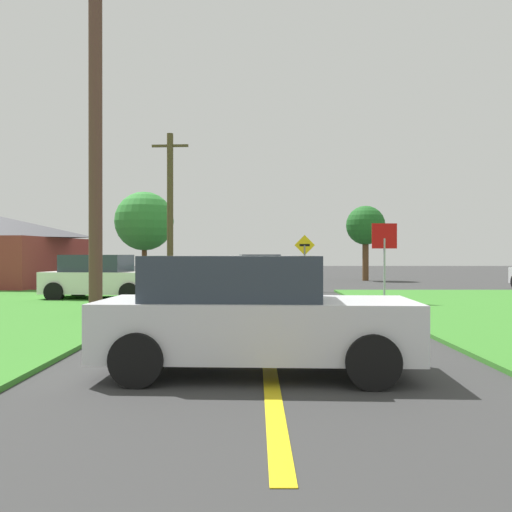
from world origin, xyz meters
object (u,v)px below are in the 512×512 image
at_px(oak_tree_left, 147,221).
at_px(pine_tree_center, 368,226).
at_px(direction_sign, 307,256).
at_px(utility_pole_near, 98,135).
at_px(stop_sign, 387,247).
at_px(parked_car_near_building, 104,278).
at_px(car_behind_on_main_road, 253,315).
at_px(car_approaching_junction, 258,268).
at_px(utility_pole_mid, 173,208).

xyz_separation_m(oak_tree_left, pine_tree_center, (13.85, -0.84, -0.35)).
bearing_deg(direction_sign, oak_tree_left, 130.13).
relative_size(utility_pole_near, oak_tree_left, 1.69).
relative_size(stop_sign, parked_car_near_building, 0.64).
distance_m(car_behind_on_main_road, direction_sign, 17.47).
xyz_separation_m(direction_sign, pine_tree_center, (4.63, 10.10, 1.82)).
bearing_deg(stop_sign, car_approaching_junction, -77.16).
bearing_deg(pine_tree_center, oak_tree_left, 176.54).
bearing_deg(parked_car_near_building, car_behind_on_main_road, -59.67).
xyz_separation_m(car_approaching_junction, utility_pole_mid, (-4.18, -6.73, 3.08)).
relative_size(car_behind_on_main_road, utility_pole_near, 0.46).
relative_size(oak_tree_left, pine_tree_center, 1.21).
bearing_deg(car_behind_on_main_road, parked_car_near_building, 116.19).
height_order(utility_pole_mid, direction_sign, utility_pole_mid).
bearing_deg(oak_tree_left, utility_pole_near, -82.34).
xyz_separation_m(utility_pole_near, oak_tree_left, (-2.82, 21.00, -1.08)).
relative_size(parked_car_near_building, utility_pole_mid, 0.55).
xyz_separation_m(utility_pole_near, direction_sign, (6.40, 10.06, -3.25)).
bearing_deg(car_behind_on_main_road, utility_pole_mid, 104.22).
distance_m(car_approaching_junction, direction_sign, 9.78).
distance_m(utility_pole_near, oak_tree_left, 21.21).
relative_size(utility_pole_mid, oak_tree_left, 1.35).
height_order(stop_sign, car_behind_on_main_road, stop_sign).
bearing_deg(oak_tree_left, utility_pole_mid, -70.66).
relative_size(stop_sign, car_behind_on_main_road, 0.61).
relative_size(parked_car_near_building, oak_tree_left, 0.74).
xyz_separation_m(car_behind_on_main_road, utility_pole_mid, (-4.14, 20.10, 3.08)).
relative_size(utility_pole_near, pine_tree_center, 2.04).
distance_m(utility_pole_near, direction_sign, 12.35).
bearing_deg(utility_pole_mid, parked_car_near_building, -99.84).
height_order(utility_pole_near, direction_sign, utility_pole_near).
xyz_separation_m(parked_car_near_building, car_approaching_junction, (5.50, 14.33, -0.00)).
bearing_deg(utility_pole_mid, utility_pole_near, -90.17).
distance_m(car_approaching_junction, oak_tree_left, 7.76).
distance_m(parked_car_near_building, car_behind_on_main_road, 13.63).
bearing_deg(pine_tree_center, car_approaching_junction, -175.03).
bearing_deg(pine_tree_center, direction_sign, -114.62).
bearing_deg(utility_pole_near, utility_pole_mid, 89.83).
bearing_deg(pine_tree_center, car_behind_on_main_road, -104.03).
bearing_deg(stop_sign, utility_pole_near, 19.91).
bearing_deg(utility_pole_mid, stop_sign, -48.79).
height_order(oak_tree_left, pine_tree_center, oak_tree_left).
height_order(direction_sign, oak_tree_left, oak_tree_left).
bearing_deg(car_approaching_junction, parked_car_near_building, 61.29).
distance_m(stop_sign, utility_pole_near, 9.48).
bearing_deg(pine_tree_center, parked_car_near_building, -129.51).
height_order(car_behind_on_main_road, utility_pole_near, utility_pole_near).
xyz_separation_m(car_behind_on_main_road, utility_pole_near, (-4.18, 7.25, 3.99)).
bearing_deg(oak_tree_left, parked_car_near_building, -84.41).
bearing_deg(car_approaching_junction, stop_sign, 96.67).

